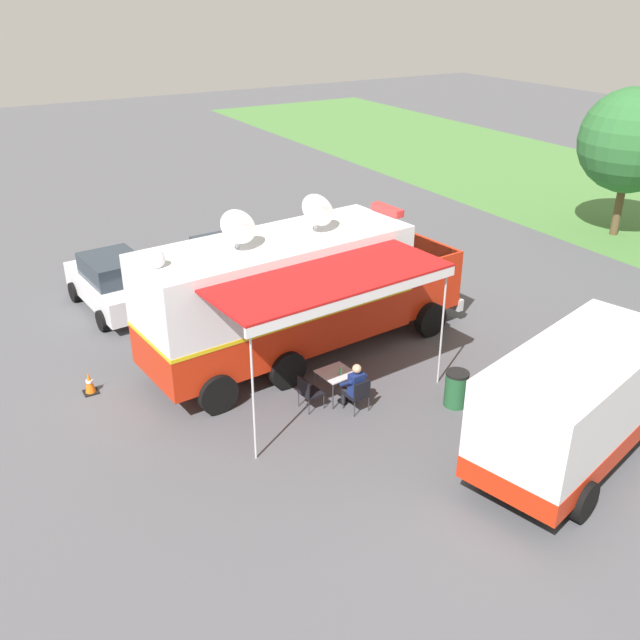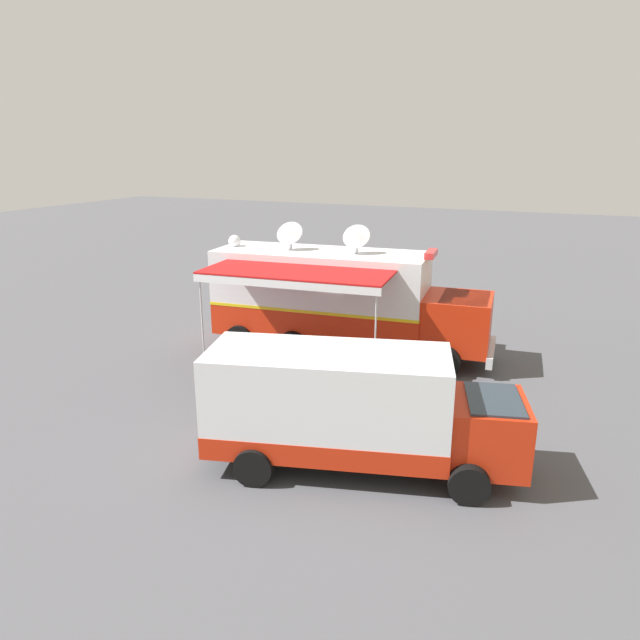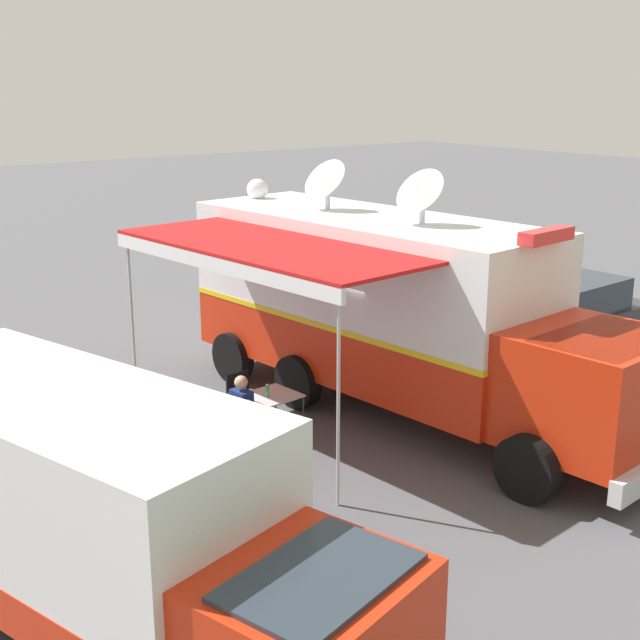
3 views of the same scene
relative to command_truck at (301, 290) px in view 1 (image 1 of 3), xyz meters
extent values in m
plane|color=#515156|center=(0.03, -0.75, -1.95)|extent=(100.00, 100.00, 0.00)
cube|color=silver|center=(-3.28, -0.61, -1.94)|extent=(0.56, 4.79, 0.01)
cube|color=red|center=(0.03, -0.75, -0.80)|extent=(3.14, 7.40, 1.10)
cube|color=white|center=(0.03, -0.75, 0.60)|extent=(3.14, 7.40, 1.70)
cube|color=yellow|center=(0.03, -0.75, -0.25)|extent=(3.17, 7.42, 0.10)
cube|color=red|center=(-0.39, 3.88, -0.50)|extent=(2.48, 2.30, 1.70)
cube|color=#28333D|center=(-0.41, 4.08, 0.00)|extent=(2.27, 1.66, 0.70)
cube|color=silver|center=(-0.49, 5.01, -1.40)|extent=(2.38, 0.42, 0.36)
cylinder|color=black|center=(-1.61, 3.57, -1.45)|extent=(0.39, 1.02, 1.00)
cylinder|color=black|center=(0.87, 3.80, -1.45)|extent=(0.39, 1.02, 1.00)
cylinder|color=black|center=(-1.16, -1.40, -1.45)|extent=(0.39, 1.02, 1.00)
cylinder|color=black|center=(1.33, -1.17, -1.45)|extent=(0.39, 1.02, 1.00)
cylinder|color=black|center=(-0.98, -3.37, -1.45)|extent=(0.39, 1.02, 1.00)
cylinder|color=black|center=(1.51, -3.14, -1.45)|extent=(0.39, 1.02, 1.00)
cube|color=white|center=(0.03, -0.75, 1.50)|extent=(3.14, 7.40, 0.10)
cube|color=red|center=(-0.30, 2.94, 1.67)|extent=(1.12, 0.38, 0.20)
cylinder|color=silver|center=(0.13, -1.82, 1.78)|extent=(0.10, 0.10, 0.45)
cone|color=silver|center=(0.28, -1.81, 2.18)|extent=(0.80, 0.96, 0.81)
cylinder|color=silver|center=(-0.08, 0.51, 1.78)|extent=(0.10, 0.10, 0.45)
cone|color=silver|center=(0.07, 0.52, 2.18)|extent=(0.80, 0.96, 0.81)
sphere|color=white|center=(0.33, -3.94, 1.73)|extent=(0.44, 0.44, 0.44)
cube|color=red|center=(2.38, -0.53, 1.30)|extent=(2.71, 5.94, 0.06)
cube|color=white|center=(3.43, -0.44, 1.16)|extent=(0.60, 5.74, 0.24)
cylinder|color=silver|center=(3.12, 2.27, -0.32)|extent=(0.05, 0.05, 3.25)
cylinder|color=silver|center=(3.62, -3.16, -0.32)|extent=(0.05, 0.05, 3.25)
cube|color=silver|center=(2.42, -0.39, -1.23)|extent=(0.87, 0.87, 0.03)
cylinder|color=#333338|center=(2.02, -0.05, -1.60)|extent=(0.03, 0.03, 0.70)
cylinder|color=#333338|center=(2.76, 0.02, -1.60)|extent=(0.03, 0.03, 0.70)
cylinder|color=#333338|center=(2.09, -0.79, -1.60)|extent=(0.03, 0.03, 0.70)
cylinder|color=#333338|center=(2.82, -0.72, -1.60)|extent=(0.03, 0.03, 0.70)
cylinder|color=#3F9959|center=(2.56, -0.34, -1.12)|extent=(0.07, 0.07, 0.20)
cylinder|color=white|center=(2.56, -0.34, -1.01)|extent=(0.04, 0.04, 0.02)
cube|color=black|center=(3.12, -0.25, -1.53)|extent=(0.52, 0.52, 0.04)
cube|color=black|center=(3.34, -0.23, -1.30)|extent=(0.08, 0.48, 0.44)
cylinder|color=#333338|center=(2.92, -0.49, -1.74)|extent=(0.02, 0.02, 0.42)
cylinder|color=#333338|center=(2.88, -0.05, -1.74)|extent=(0.02, 0.02, 0.42)
cylinder|color=#333338|center=(3.36, -0.45, -1.74)|extent=(0.02, 0.02, 0.42)
cylinder|color=#333338|center=(3.32, -0.01, -1.74)|extent=(0.02, 0.02, 0.42)
cube|color=black|center=(2.50, -1.14, -1.53)|extent=(0.52, 0.52, 0.04)
cube|color=black|center=(2.52, -1.35, -1.30)|extent=(0.48, 0.08, 0.44)
cylinder|color=#333338|center=(2.26, -0.94, -1.74)|extent=(0.02, 0.02, 0.42)
cylinder|color=#333338|center=(2.69, -0.90, -1.74)|extent=(0.02, 0.02, 0.42)
cylinder|color=#333338|center=(2.30, -1.37, -1.74)|extent=(0.02, 0.02, 0.42)
cylinder|color=#333338|center=(2.73, -1.33, -1.74)|extent=(0.02, 0.02, 0.42)
cube|color=navy|center=(3.12, -0.25, -1.23)|extent=(0.27, 0.38, 0.56)
sphere|color=tan|center=(3.12, -0.25, -0.81)|extent=(0.22, 0.22, 0.22)
cylinder|color=navy|center=(3.02, -0.49, -1.19)|extent=(0.43, 0.13, 0.34)
cylinder|color=navy|center=(2.98, -0.03, -1.19)|extent=(0.43, 0.13, 0.34)
cylinder|color=black|center=(2.95, -0.37, -1.51)|extent=(0.39, 0.16, 0.13)
cylinder|color=black|center=(2.77, -0.38, -1.74)|extent=(0.11, 0.11, 0.42)
cube|color=black|center=(2.71, -0.39, -1.91)|extent=(0.25, 0.12, 0.07)
cylinder|color=black|center=(2.93, -0.17, -1.51)|extent=(0.39, 0.16, 0.13)
cylinder|color=black|center=(2.76, -0.18, -1.74)|extent=(0.11, 0.11, 0.42)
cube|color=black|center=(2.70, -0.19, -1.91)|extent=(0.25, 0.12, 0.07)
cylinder|color=#235B33|center=(4.17, 1.96, -1.52)|extent=(0.56, 0.56, 0.85)
cylinder|color=black|center=(4.17, 1.96, -1.07)|extent=(0.57, 0.57, 0.06)
cube|color=black|center=(-0.92, -5.59, -1.93)|extent=(0.36, 0.36, 0.03)
cone|color=orange|center=(-0.92, -5.59, -1.64)|extent=(0.26, 0.26, 0.55)
cylinder|color=white|center=(-0.92, -5.59, -1.61)|extent=(0.17, 0.17, 0.06)
cube|color=white|center=(7.12, 2.52, -0.35)|extent=(3.37, 5.57, 2.20)
cube|color=red|center=(7.12, 2.52, -1.20)|extent=(3.40, 5.59, 0.50)
cube|color=red|center=(6.24, 5.81, -0.83)|extent=(2.24, 2.03, 1.40)
cylinder|color=black|center=(5.33, 5.15, -1.53)|extent=(0.47, 0.88, 0.84)
cylinder|color=black|center=(6.47, 0.87, -1.53)|extent=(0.47, 0.88, 0.84)
cylinder|color=black|center=(8.50, 1.41, -1.53)|extent=(0.47, 0.88, 0.84)
cube|color=#2D2D33|center=(-4.97, 0.01, -1.25)|extent=(4.29, 2.02, 0.76)
cube|color=#28333D|center=(-5.12, 0.01, -0.53)|extent=(2.18, 1.71, 0.68)
cylinder|color=black|center=(-3.72, 0.98, -1.63)|extent=(0.65, 0.25, 0.64)
cylinder|color=black|center=(-3.63, -0.82, -1.63)|extent=(0.65, 0.25, 0.64)
cylinder|color=black|center=(-6.32, 0.84, -1.63)|extent=(0.65, 0.25, 0.64)
cylinder|color=black|center=(-6.23, -0.95, -1.63)|extent=(0.65, 0.25, 0.64)
cube|color=silver|center=(-5.66, -3.59, -1.25)|extent=(4.34, 2.16, 0.76)
cube|color=#28333D|center=(-5.51, -3.58, -0.53)|extent=(2.23, 1.78, 0.68)
cylinder|color=black|center=(-6.87, -4.60, -1.63)|extent=(0.66, 0.27, 0.64)
cylinder|color=black|center=(-7.03, -2.81, -1.63)|extent=(0.66, 0.27, 0.64)
cylinder|color=black|center=(-4.28, -4.37, -1.63)|extent=(0.66, 0.27, 0.64)
cylinder|color=black|center=(-4.44, -2.58, -1.63)|extent=(0.66, 0.27, 0.64)
cylinder|color=brown|center=(-2.46, 16.05, -0.75)|extent=(0.32, 0.32, 2.40)
sphere|color=#2D6B33|center=(-2.46, 16.05, 1.87)|extent=(4.04, 4.04, 4.04)
camera|label=1|loc=(14.93, -8.20, 7.36)|focal=39.05mm
camera|label=2|loc=(17.86, 7.06, 4.95)|focal=32.71mm
camera|label=3|loc=(10.07, 10.97, 3.93)|focal=48.36mm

